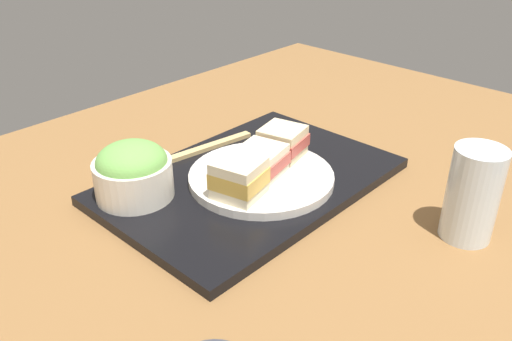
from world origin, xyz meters
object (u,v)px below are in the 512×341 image
object	(u,v)px
sandwich_middle	(261,160)
drinking_glass	(473,194)
sandwich_plate	(261,177)
sandwich_far	(237,177)
chopsticks_pair	(199,150)
salad_bowl	(133,171)
sandwich_near	(282,142)

from	to	relation	value
sandwich_middle	drinking_glass	world-z (taller)	drinking_glass
sandwich_plate	sandwich_far	world-z (taller)	sandwich_far
sandwich_plate	drinking_glass	bearing A→B (deg)	109.37
sandwich_middle	drinking_glass	xyz separation A→B (cm)	(-9.69, 27.56, 1.33)
chopsticks_pair	drinking_glass	bearing A→B (deg)	103.07
chopsticks_pair	drinking_glass	size ratio (longest dim) A/B	1.63
sandwich_far	salad_bowl	world-z (taller)	salad_bowl
sandwich_near	chopsticks_pair	xyz separation A→B (cm)	(6.59, -12.47, -3.29)
sandwich_far	chopsticks_pair	world-z (taller)	sandwich_far
sandwich_near	salad_bowl	xyz separation A→B (cm)	(22.03, -8.67, 0.31)
sandwich_far	sandwich_plate	bearing A→B (deg)	-166.27
sandwich_plate	salad_bowl	xyz separation A→B (cm)	(15.42, -10.28, 3.31)
salad_bowl	sandwich_near	bearing A→B (deg)	158.51
sandwich_middle	sandwich_far	size ratio (longest dim) A/B	1.02
salad_bowl	chopsticks_pair	world-z (taller)	salad_bowl
drinking_glass	sandwich_middle	bearing A→B (deg)	-70.63
sandwich_plate	sandwich_middle	xyz separation A→B (cm)	(0.00, 0.00, 2.82)
sandwich_middle	chopsticks_pair	distance (cm)	14.42
sandwich_plate	sandwich_near	world-z (taller)	sandwich_near
sandwich_far	drinking_glass	world-z (taller)	drinking_glass
sandwich_near	salad_bowl	bearing A→B (deg)	-21.49
sandwich_middle	sandwich_far	bearing A→B (deg)	13.73
sandwich_plate	sandwich_near	size ratio (longest dim) A/B	2.76
sandwich_far	sandwich_near	bearing A→B (deg)	-166.27
sandwich_plate	sandwich_near	xyz separation A→B (cm)	(-6.61, -1.61, 3.00)
sandwich_middle	salad_bowl	xyz separation A→B (cm)	(15.42, -10.28, 0.49)
sandwich_far	salad_bowl	bearing A→B (deg)	-53.47
sandwich_near	drinking_glass	bearing A→B (deg)	96.03
sandwich_far	chopsticks_pair	bearing A→B (deg)	-112.89
sandwich_far	chopsticks_pair	size ratio (longest dim) A/B	0.37
sandwich_near	sandwich_middle	world-z (taller)	sandwich_near
salad_bowl	drinking_glass	distance (cm)	45.42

